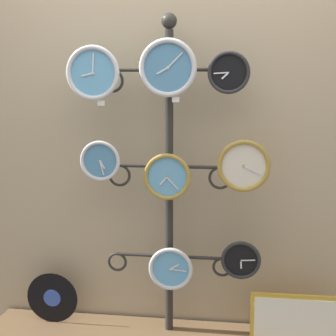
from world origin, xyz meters
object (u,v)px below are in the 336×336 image
(clock_middle_left, at_px, (100,161))
(clock_bottom_right, at_px, (241,260))
(clock_top_center, at_px, (168,68))
(clock_middle_right, at_px, (244,166))
(clock_top_right, at_px, (229,73))
(clock_middle_center, at_px, (167,177))
(display_stand, at_px, (169,209))
(clock_bottom_center, at_px, (171,269))
(vinyl_record, at_px, (52,298))
(clock_top_left, at_px, (93,73))
(picture_frame, at_px, (296,320))

(clock_middle_left, distance_m, clock_bottom_right, 0.98)
(clock_top_center, distance_m, clock_middle_right, 0.67)
(clock_top_right, relative_size, clock_middle_center, 0.85)
(display_stand, relative_size, clock_top_right, 8.50)
(display_stand, distance_m, clock_top_center, 0.81)
(clock_bottom_center, bearing_deg, clock_top_right, 3.65)
(display_stand, bearing_deg, clock_top_right, -12.82)
(clock_top_center, height_order, clock_bottom_center, clock_top_center)
(vinyl_record, bearing_deg, display_stand, 1.06)
(clock_top_left, bearing_deg, vinyl_record, 164.14)
(clock_middle_left, relative_size, picture_frame, 0.45)
(display_stand, height_order, clock_middle_left, display_stand)
(clock_top_left, distance_m, clock_bottom_center, 1.19)
(clock_top_left, bearing_deg, clock_top_center, 0.44)
(clock_middle_center, xyz_separation_m, clock_bottom_right, (0.42, 0.00, -0.47))
(clock_bottom_center, bearing_deg, clock_middle_center, 157.08)
(display_stand, bearing_deg, vinyl_record, -178.94)
(clock_top_center, height_order, clock_middle_right, clock_top_center)
(clock_middle_left, bearing_deg, clock_bottom_right, 0.34)
(clock_bottom_right, bearing_deg, vinyl_record, 176.53)
(clock_middle_center, distance_m, clock_bottom_right, 0.63)
(clock_middle_left, height_order, picture_frame, clock_middle_left)
(display_stand, bearing_deg, clock_top_left, -165.10)
(clock_top_left, relative_size, clock_middle_right, 1.04)
(clock_bottom_center, relative_size, clock_bottom_right, 1.15)
(clock_middle_center, distance_m, clock_bottom_center, 0.54)
(display_stand, bearing_deg, picture_frame, -7.14)
(clock_top_left, xyz_separation_m, vinyl_record, (-0.33, 0.09, -1.38))
(clock_top_center, xyz_separation_m, clock_middle_right, (0.42, 0.01, -0.52))
(display_stand, relative_size, clock_bottom_center, 7.45)
(clock_top_center, distance_m, clock_middle_left, 0.64)
(clock_top_left, bearing_deg, clock_middle_left, 40.32)
(clock_top_center, distance_m, vinyl_record, 1.59)
(clock_top_center, distance_m, clock_bottom_center, 1.14)
(clock_top_right, distance_m, clock_middle_right, 0.51)
(clock_top_right, bearing_deg, clock_top_center, -174.77)
(clock_top_left, height_order, clock_top_right, clock_top_left)
(picture_frame, bearing_deg, clock_top_center, -179.11)
(clock_middle_left, xyz_separation_m, picture_frame, (1.12, -0.00, -0.90))
(clock_bottom_center, xyz_separation_m, vinyl_record, (-0.76, 0.08, -0.27))
(clock_top_left, distance_m, clock_top_right, 0.73)
(clock_top_center, xyz_separation_m, clock_bottom_right, (0.41, 0.02, -1.07))
(clock_top_center, xyz_separation_m, clock_top_right, (0.32, 0.03, -0.03))
(clock_bottom_right, distance_m, vinyl_record, 1.21)
(clock_top_left, bearing_deg, clock_middle_right, 0.67)
(clock_top_left, xyz_separation_m, clock_middle_right, (0.83, 0.01, -0.50))
(clock_bottom_center, height_order, picture_frame, clock_bottom_center)
(vinyl_record, relative_size, picture_frame, 0.63)
(clock_top_left, height_order, clock_bottom_right, clock_top_left)
(clock_bottom_right, distance_m, picture_frame, 0.47)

